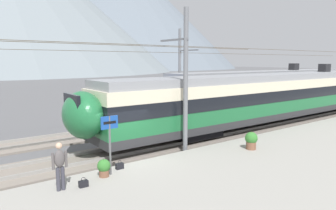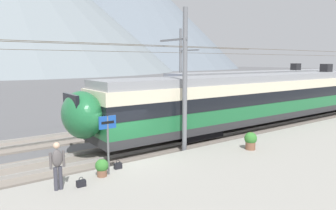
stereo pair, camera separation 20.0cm
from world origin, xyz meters
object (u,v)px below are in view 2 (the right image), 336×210
Objects in this scene: potted_plant_platform_edge at (102,167)px; potted_plant_by_shelter at (251,140)px; catenary_mast_far_side at (182,71)px; platform_sign at (108,132)px; train_far_track at (269,87)px; catenary_mast_mid at (183,79)px; passenger_walking at (57,164)px; handbag_beside_passenger at (81,183)px; train_near_platform at (288,94)px; handbag_near_sign at (118,166)px.

potted_plant_by_shelter reaches higher than potted_plant_platform_edge.
catenary_mast_far_side reaches higher than platform_sign.
potted_plant_by_shelter is at bearing -111.25° from catenary_mast_far_side.
train_far_track is 0.60× the size of catenary_mast_mid.
catenary_mast_far_side is 17.29m from passenger_walking.
catenary_mast_far_side reaches higher than handbag_beside_passenger.
train_near_platform is 20.61× the size of passenger_walking.
train_near_platform is at bearing 10.72° from platform_sign.
platform_sign is 1.72m from handbag_near_sign.
catenary_mast_far_side is 49.80× the size of potted_plant_by_shelter.
train_near_platform and train_far_track have the same top height.
train_near_platform is 39.20× the size of potted_plant_by_shelter.
catenary_mast_mid is 119.60× the size of handbag_near_sign.
train_near_platform is 96.99× the size of handbag_beside_passenger.
potted_plant_platform_edge is at bearing -139.85° from catenary_mast_far_side.
handbag_beside_passenger is (-1.33, -0.55, -1.59)m from platform_sign.
potted_plant_platform_edge is at bearing -159.42° from train_far_track.
catenary_mast_mid reaches higher than handbag_beside_passenger.
passenger_walking is at bearing -142.87° from catenary_mast_far_side.
catenary_mast_far_side is at bearing 39.19° from handbag_beside_passenger.
catenary_mast_far_side is 123.21× the size of handbag_beside_passenger.
handbag_beside_passenger is at bearing -159.18° from train_far_track.
handbag_near_sign is (-20.43, -7.59, -1.73)m from train_far_track.
handbag_near_sign is 0.54× the size of potted_plant_platform_edge.
potted_plant_platform_edge is at bearing 25.73° from handbag_beside_passenger.
passenger_walking is 2.85m from handbag_near_sign.
platform_sign is 3.39× the size of potted_plant_platform_edge.
catenary_mast_mid is at bearing 17.36° from handbag_beside_passenger.
train_near_platform is 94.15× the size of handbag_near_sign.
train_near_platform is 8.75m from catenary_mast_far_side.
catenary_mast_far_side is 18.95× the size of platform_sign.
train_near_platform is 6.34m from train_far_track.
potted_plant_platform_edge is at bearing -155.04° from handbag_near_sign.
catenary_mast_mid is at bearing -157.91° from train_far_track.
platform_sign is 7.46m from potted_plant_by_shelter.
potted_plant_by_shelter is (-13.71, -8.96, -1.36)m from train_far_track.
potted_plant_platform_edge is (1.02, 0.49, 0.27)m from handbag_beside_passenger.
potted_plant_by_shelter is (6.72, -1.37, 0.37)m from handbag_near_sign.
potted_plant_by_shelter is at bearing -156.24° from train_near_platform.
catenary_mast_far_side is 119.60× the size of handbag_near_sign.
train_near_platform is 19.23m from passenger_walking.
catenary_mast_mid is 64.32× the size of potted_plant_platform_edge.
passenger_walking is at bearing -170.29° from platform_sign.
handbag_beside_passenger is 0.52× the size of potted_plant_platform_edge.
catenary_mast_mid reaches higher than potted_plant_platform_edge.
train_near_platform is 16.58m from handbag_near_sign.
catenary_mast_far_side is at bearing 41.16° from handbag_near_sign.
handbag_near_sign is at bearing 24.96° from potted_plant_platform_edge.
train_near_platform is at bearing 10.71° from potted_plant_platform_edge.
train_near_platform is 17.12m from platform_sign.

